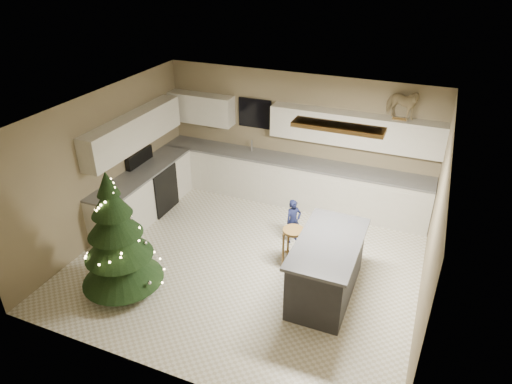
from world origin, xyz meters
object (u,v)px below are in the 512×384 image
at_px(bar_stool, 293,238).
at_px(christmas_tree, 118,244).
at_px(island, 327,268).
at_px(toddler, 293,221).
at_px(rocking_horse, 402,104).

relative_size(bar_stool, christmas_tree, 0.33).
bearing_deg(christmas_tree, bar_stool, 35.65).
xyz_separation_m(island, toddler, (-0.90, 1.14, -0.07)).
relative_size(christmas_tree, rocking_horse, 2.92).
bearing_deg(bar_stool, rocking_horse, 60.41).
xyz_separation_m(island, rocking_horse, (0.51, 2.61, 1.81)).
bearing_deg(rocking_horse, bar_stool, 170.58).
bearing_deg(toddler, christmas_tree, 178.67).
xyz_separation_m(toddler, rocking_horse, (1.41, 1.47, 1.88)).
xyz_separation_m(island, christmas_tree, (-2.90, -1.08, 0.35)).
height_order(bar_stool, rocking_horse, rocking_horse).
xyz_separation_m(christmas_tree, toddler, (2.00, 2.22, -0.42)).
xyz_separation_m(bar_stool, toddler, (-0.21, 0.64, -0.10)).
relative_size(bar_stool, toddler, 0.82).
relative_size(toddler, rocking_horse, 1.19).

